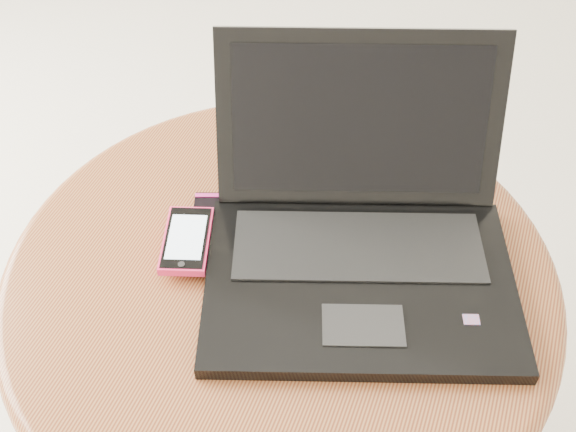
% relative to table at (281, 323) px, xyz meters
% --- Properties ---
extents(table, '(0.70, 0.70, 0.56)m').
position_rel_table_xyz_m(table, '(0.00, 0.00, 0.00)').
color(table, brown).
rests_on(table, ground).
extents(laptop, '(0.46, 0.45, 0.23)m').
position_rel_table_xyz_m(laptop, '(0.08, 0.05, 0.16)').
color(laptop, black).
rests_on(laptop, table).
extents(phone_black, '(0.11, 0.14, 0.01)m').
position_rel_table_xyz_m(phone_black, '(-0.10, 0.03, 0.12)').
color(phone_black, black).
rests_on(phone_black, table).
extents(phone_pink, '(0.09, 0.12, 0.01)m').
position_rel_table_xyz_m(phone_pink, '(-0.12, -0.01, 0.14)').
color(phone_pink, '#E82359').
rests_on(phone_pink, phone_black).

